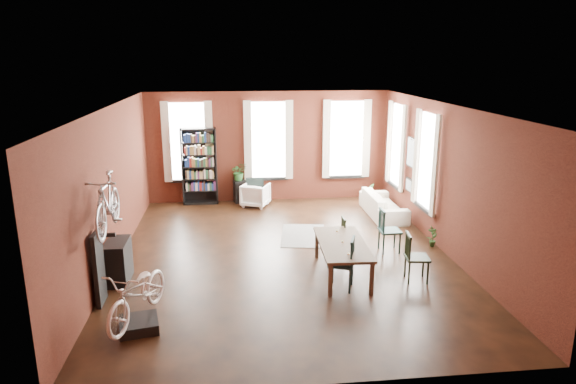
{
  "coord_description": "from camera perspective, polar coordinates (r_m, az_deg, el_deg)",
  "views": [
    {
      "loc": [
        -1.08,
        -10.27,
        4.19
      ],
      "look_at": [
        0.14,
        0.6,
        1.26
      ],
      "focal_mm": 32.0,
      "sensor_mm": 36.0,
      "label": 1
    }
  ],
  "objects": [
    {
      "name": "plant_by_sofa",
      "position": [
        14.85,
        8.84,
        -0.99
      ],
      "size": [
        0.55,
        0.75,
        0.3
      ],
      "primitive_type": "imported",
      "rotation": [
        0.0,
        0.0,
        0.29
      ],
      "color": "#2A5F26",
      "rests_on": "ground"
    },
    {
      "name": "plant_on_stand",
      "position": [
        14.97,
        -5.48,
        2.05
      ],
      "size": [
        0.62,
        0.65,
        0.41
      ],
      "primitive_type": "imported",
      "rotation": [
        0.0,
        0.0,
        0.34
      ],
      "color": "#225421",
      "rests_on": "plant_stand"
    },
    {
      "name": "bike_trainer",
      "position": [
        8.66,
        -16.23,
        -13.96
      ],
      "size": [
        0.69,
        0.69,
        0.17
      ],
      "primitive_type": "cube",
      "rotation": [
        0.0,
        0.0,
        0.2
      ],
      "color": "black",
      "rests_on": "ground"
    },
    {
      "name": "dining_table",
      "position": [
        10.17,
        6.02,
        -7.39
      ],
      "size": [
        0.96,
        2.0,
        0.67
      ],
      "primitive_type": "cube",
      "rotation": [
        0.0,
        0.0,
        -0.04
      ],
      "color": "brown",
      "rests_on": "ground"
    },
    {
      "name": "striped_rug",
      "position": [
        12.34,
        1.72,
        -4.85
      ],
      "size": [
        1.26,
        1.78,
        0.01
      ],
      "primitive_type": "cube",
      "rotation": [
        0.0,
        0.0,
        -0.14
      ],
      "color": "black",
      "rests_on": "ground"
    },
    {
      "name": "bicycle_hung",
      "position": [
        8.96,
        -19.58,
        0.82
      ],
      "size": [
        0.47,
        1.0,
        1.66
      ],
      "primitive_type": "imported",
      "color": "#A5A8AD",
      "rests_on": "bike_wall_rack"
    },
    {
      "name": "console_table",
      "position": [
        10.34,
        -18.36,
        -7.32
      ],
      "size": [
        0.4,
        0.8,
        0.8
      ],
      "primitive_type": "cube",
      "color": "black",
      "rests_on": "ground"
    },
    {
      "name": "dining_chair_a",
      "position": [
        9.55,
        5.95,
        -7.89
      ],
      "size": [
        0.58,
        0.58,
        0.98
      ],
      "primitive_type": "cube",
      "rotation": [
        0.0,
        0.0,
        -1.91
      ],
      "color": "#183536",
      "rests_on": "ground"
    },
    {
      "name": "cream_sofa",
      "position": [
        14.0,
        10.58,
        -0.95
      ],
      "size": [
        0.61,
        2.08,
        0.81
      ],
      "primitive_type": "imported",
      "rotation": [
        0.0,
        0.0,
        1.57
      ],
      "color": "beige",
      "rests_on": "ground"
    },
    {
      "name": "bicycle_floor",
      "position": [
        8.27,
        -16.53,
        -8.19
      ],
      "size": [
        0.86,
        1.04,
        1.71
      ],
      "primitive_type": "imported",
      "rotation": [
        0.0,
        0.0,
        -0.34
      ],
      "color": "silver",
      "rests_on": "bike_trainer"
    },
    {
      "name": "plant_small",
      "position": [
        12.09,
        15.71,
        -5.47
      ],
      "size": [
        0.41,
        0.52,
        0.17
      ],
      "primitive_type": "imported",
      "rotation": [
        0.0,
        0.0,
        0.4
      ],
      "color": "#265321",
      "rests_on": "ground"
    },
    {
      "name": "dining_chair_c",
      "position": [
        10.12,
        14.15,
        -7.07
      ],
      "size": [
        0.48,
        0.48,
        0.94
      ],
      "primitive_type": "cube",
      "rotation": [
        0.0,
        0.0,
        1.45
      ],
      "color": "black",
      "rests_on": "ground"
    },
    {
      "name": "plant_stand",
      "position": [
        15.07,
        -5.38,
        0.06
      ],
      "size": [
        0.39,
        0.39,
        0.66
      ],
      "primitive_type": "cube",
      "rotation": [
        0.0,
        0.0,
        0.2
      ],
      "color": "black",
      "rests_on": "ground"
    },
    {
      "name": "white_armchair",
      "position": [
        14.66,
        -3.64,
        -0.2
      ],
      "size": [
        0.9,
        0.88,
        0.72
      ],
      "primitive_type": "imported",
      "rotation": [
        0.0,
        0.0,
        2.74
      ],
      "color": "white",
      "rests_on": "ground"
    },
    {
      "name": "room",
      "position": [
        11.16,
        0.55,
        4.37
      ],
      "size": [
        9.0,
        9.04,
        3.22
      ],
      "color": "black",
      "rests_on": "ground"
    },
    {
      "name": "dining_chair_b",
      "position": [
        11.08,
        5.3,
        -4.98
      ],
      "size": [
        0.39,
        0.39,
        0.84
      ],
      "primitive_type": "cube",
      "rotation": [
        0.0,
        0.0,
        -1.58
      ],
      "color": "black",
      "rests_on": "ground"
    },
    {
      "name": "bookshelf",
      "position": [
        14.92,
        -9.81,
        2.81
      ],
      "size": [
        1.0,
        0.32,
        2.2
      ],
      "primitive_type": "cube",
      "color": "black",
      "rests_on": "ground"
    },
    {
      "name": "bike_wall_rack",
      "position": [
        9.47,
        -20.28,
        -7.96
      ],
      "size": [
        0.16,
        0.6,
        1.3
      ],
      "primitive_type": "cube",
      "color": "black",
      "rests_on": "ground"
    },
    {
      "name": "dining_chair_d",
      "position": [
        11.45,
        11.24,
        -4.22
      ],
      "size": [
        0.45,
        0.45,
        0.96
      ],
      "primitive_type": "cube",
      "rotation": [
        0.0,
        0.0,
        1.57
      ],
      "color": "#1A3B38",
      "rests_on": "ground"
    }
  ]
}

